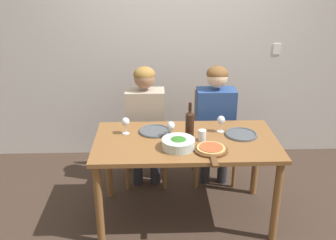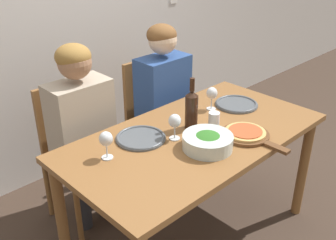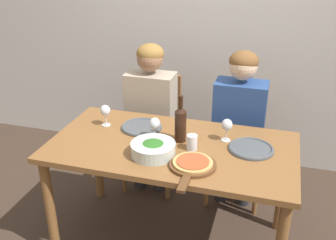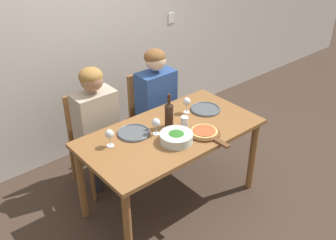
{
  "view_description": "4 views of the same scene",
  "coord_description": "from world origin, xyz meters",
  "px_view_note": "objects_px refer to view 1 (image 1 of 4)",
  "views": [
    {
      "loc": [
        -0.25,
        -2.99,
        2.2
      ],
      "look_at": [
        -0.15,
        0.14,
        0.89
      ],
      "focal_mm": 42.0,
      "sensor_mm": 36.0,
      "label": 1
    },
    {
      "loc": [
        -1.48,
        -1.3,
        1.84
      ],
      "look_at": [
        -0.14,
        0.08,
        0.88
      ],
      "focal_mm": 42.0,
      "sensor_mm": 36.0,
      "label": 2
    },
    {
      "loc": [
        0.59,
        -2.09,
        1.95
      ],
      "look_at": [
        -0.06,
        0.1,
        0.89
      ],
      "focal_mm": 42.0,
      "sensor_mm": 36.0,
      "label": 3
    },
    {
      "loc": [
        -1.83,
        -2.13,
        2.53
      ],
      "look_at": [
        -0.02,
        0.02,
        0.87
      ],
      "focal_mm": 42.0,
      "sensor_mm": 36.0,
      "label": 4
    }
  ],
  "objects_px": {
    "dinner_plate_left": "(155,131)",
    "wine_glass_right": "(221,121)",
    "person_woman": "(145,116)",
    "person_man": "(216,115)",
    "chair_left": "(146,133)",
    "wine_glass_left": "(126,123)",
    "dinner_plate_right": "(241,134)",
    "chair_right": "(213,132)",
    "wine_bottle": "(190,123)",
    "broccoli_bowl": "(178,143)",
    "water_tumbler": "(202,135)",
    "pizza_on_board": "(211,150)",
    "wine_glass_centre": "(171,127)"
  },
  "relations": [
    {
      "from": "pizza_on_board",
      "to": "dinner_plate_right",
      "type": "bearing_deg",
      "value": 44.66
    },
    {
      "from": "wine_glass_right",
      "to": "water_tumbler",
      "type": "relative_size",
      "value": 1.57
    },
    {
      "from": "wine_bottle",
      "to": "water_tumbler",
      "type": "distance_m",
      "value": 0.15
    },
    {
      "from": "chair_left",
      "to": "broccoli_bowl",
      "type": "bearing_deg",
      "value": -72.21
    },
    {
      "from": "chair_right",
      "to": "wine_glass_left",
      "type": "xyz_separation_m",
      "value": [
        -0.86,
        -0.59,
        0.37
      ]
    },
    {
      "from": "pizza_on_board",
      "to": "person_woman",
      "type": "bearing_deg",
      "value": 122.79
    },
    {
      "from": "chair_left",
      "to": "wine_glass_left",
      "type": "relative_size",
      "value": 6.19
    },
    {
      "from": "wine_glass_left",
      "to": "water_tumbler",
      "type": "height_order",
      "value": "wine_glass_left"
    },
    {
      "from": "wine_bottle",
      "to": "person_woman",
      "type": "bearing_deg",
      "value": 125.57
    },
    {
      "from": "chair_left",
      "to": "wine_glass_centre",
      "type": "relative_size",
      "value": 6.19
    },
    {
      "from": "water_tumbler",
      "to": "wine_bottle",
      "type": "bearing_deg",
      "value": 137.3
    },
    {
      "from": "broccoli_bowl",
      "to": "wine_glass_right",
      "type": "xyz_separation_m",
      "value": [
        0.39,
        0.3,
        0.06
      ]
    },
    {
      "from": "wine_glass_centre",
      "to": "water_tumbler",
      "type": "bearing_deg",
      "value": -13.74
    },
    {
      "from": "person_woman",
      "to": "dinner_plate_right",
      "type": "relative_size",
      "value": 4.42
    },
    {
      "from": "chair_right",
      "to": "wine_glass_left",
      "type": "bearing_deg",
      "value": -145.61
    },
    {
      "from": "chair_right",
      "to": "broccoli_bowl",
      "type": "height_order",
      "value": "chair_right"
    },
    {
      "from": "dinner_plate_right",
      "to": "wine_glass_left",
      "type": "relative_size",
      "value": 1.85
    },
    {
      "from": "chair_left",
      "to": "pizza_on_board",
      "type": "relative_size",
      "value": 2.28
    },
    {
      "from": "person_man",
      "to": "dinner_plate_right",
      "type": "xyz_separation_m",
      "value": [
        0.14,
        -0.54,
        0.03
      ]
    },
    {
      "from": "person_man",
      "to": "wine_glass_right",
      "type": "bearing_deg",
      "value": -93.39
    },
    {
      "from": "person_man",
      "to": "wine_glass_right",
      "type": "height_order",
      "value": "person_man"
    },
    {
      "from": "wine_bottle",
      "to": "wine_glass_centre",
      "type": "xyz_separation_m",
      "value": [
        -0.16,
        -0.03,
        -0.02
      ]
    },
    {
      "from": "wine_bottle",
      "to": "wine_glass_right",
      "type": "height_order",
      "value": "wine_bottle"
    },
    {
      "from": "person_woman",
      "to": "person_man",
      "type": "relative_size",
      "value": 1.0
    },
    {
      "from": "wine_bottle",
      "to": "wine_glass_centre",
      "type": "bearing_deg",
      "value": -170.65
    },
    {
      "from": "chair_left",
      "to": "dinner_plate_left",
      "type": "bearing_deg",
      "value": -80.72
    },
    {
      "from": "wine_glass_centre",
      "to": "dinner_plate_left",
      "type": "bearing_deg",
      "value": 137.3
    },
    {
      "from": "chair_right",
      "to": "wine_bottle",
      "type": "height_order",
      "value": "wine_bottle"
    },
    {
      "from": "wine_bottle",
      "to": "wine_glass_right",
      "type": "relative_size",
      "value": 2.05
    },
    {
      "from": "broccoli_bowl",
      "to": "dinner_plate_right",
      "type": "bearing_deg",
      "value": 22.27
    },
    {
      "from": "person_man",
      "to": "dinner_plate_right",
      "type": "distance_m",
      "value": 0.56
    },
    {
      "from": "wine_bottle",
      "to": "broccoli_bowl",
      "type": "xyz_separation_m",
      "value": [
        -0.11,
        -0.22,
        -0.08
      ]
    },
    {
      "from": "pizza_on_board",
      "to": "wine_glass_right",
      "type": "distance_m",
      "value": 0.41
    },
    {
      "from": "chair_right",
      "to": "wine_glass_centre",
      "type": "bearing_deg",
      "value": -124.44
    },
    {
      "from": "water_tumbler",
      "to": "wine_glass_right",
      "type": "bearing_deg",
      "value": 43.46
    },
    {
      "from": "wine_bottle",
      "to": "dinner_plate_left",
      "type": "bearing_deg",
      "value": 161.41
    },
    {
      "from": "wine_glass_right",
      "to": "dinner_plate_right",
      "type": "bearing_deg",
      "value": -24.54
    },
    {
      "from": "dinner_plate_left",
      "to": "pizza_on_board",
      "type": "bearing_deg",
      "value": -41.06
    },
    {
      "from": "wine_glass_centre",
      "to": "water_tumbler",
      "type": "xyz_separation_m",
      "value": [
        0.26,
        -0.06,
        -0.06
      ]
    },
    {
      "from": "dinner_plate_left",
      "to": "wine_glass_right",
      "type": "height_order",
      "value": "wine_glass_right"
    },
    {
      "from": "dinner_plate_left",
      "to": "wine_glass_right",
      "type": "xyz_separation_m",
      "value": [
        0.58,
        -0.02,
        0.1
      ]
    },
    {
      "from": "person_man",
      "to": "wine_glass_left",
      "type": "height_order",
      "value": "person_man"
    },
    {
      "from": "chair_right",
      "to": "pizza_on_board",
      "type": "relative_size",
      "value": 2.28
    },
    {
      "from": "broccoli_bowl",
      "to": "dinner_plate_left",
      "type": "distance_m",
      "value": 0.38
    },
    {
      "from": "wine_bottle",
      "to": "wine_glass_left",
      "type": "relative_size",
      "value": 2.05
    },
    {
      "from": "wine_bottle",
      "to": "wine_glass_right",
      "type": "distance_m",
      "value": 0.29
    },
    {
      "from": "person_woman",
      "to": "wine_glass_left",
      "type": "relative_size",
      "value": 8.16
    },
    {
      "from": "chair_right",
      "to": "water_tumbler",
      "type": "xyz_separation_m",
      "value": [
        -0.21,
        -0.75,
        0.31
      ]
    },
    {
      "from": "chair_right",
      "to": "water_tumbler",
      "type": "relative_size",
      "value": 9.7
    },
    {
      "from": "chair_right",
      "to": "dinner_plate_right",
      "type": "distance_m",
      "value": 0.72
    }
  ]
}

